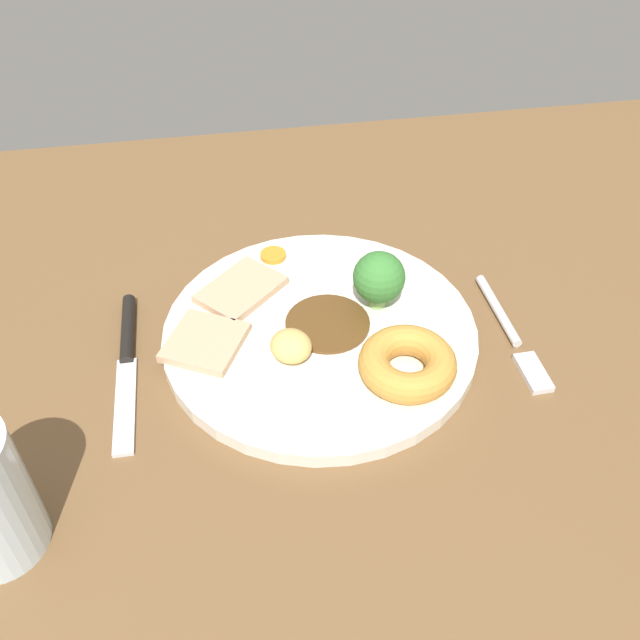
{
  "coord_description": "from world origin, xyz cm",
  "views": [
    {
      "loc": [
        8.57,
        44.92,
        49.86
      ],
      "look_at": [
        0.76,
        -1.4,
        6.0
      ],
      "focal_mm": 39.89,
      "sensor_mm": 36.0,
      "label": 1
    }
  ],
  "objects_px": {
    "dinner_plate": "(320,333)",
    "roast_potato_left": "(291,346)",
    "knife": "(127,355)",
    "meat_slice_main": "(241,290)",
    "carrot_coin_front": "(273,255)",
    "yorkshire_pudding": "(407,363)",
    "fork": "(512,334)",
    "meat_slice_under": "(205,342)",
    "broccoli_floret": "(379,278)"
  },
  "relations": [
    {
      "from": "carrot_coin_front",
      "to": "yorkshire_pudding",
      "type": "bearing_deg",
      "value": 117.24
    },
    {
      "from": "yorkshire_pudding",
      "to": "roast_potato_left",
      "type": "bearing_deg",
      "value": -21.4
    },
    {
      "from": "fork",
      "to": "roast_potato_left",
      "type": "bearing_deg",
      "value": -90.65
    },
    {
      "from": "dinner_plate",
      "to": "meat_slice_under",
      "type": "distance_m",
      "value": 0.11
    },
    {
      "from": "dinner_plate",
      "to": "carrot_coin_front",
      "type": "bearing_deg",
      "value": -75.07
    },
    {
      "from": "meat_slice_main",
      "to": "meat_slice_under",
      "type": "distance_m",
      "value": 0.08
    },
    {
      "from": "meat_slice_main",
      "to": "broccoli_floret",
      "type": "relative_size",
      "value": 1.35
    },
    {
      "from": "yorkshire_pudding",
      "to": "dinner_plate",
      "type": "bearing_deg",
      "value": -47.49
    },
    {
      "from": "dinner_plate",
      "to": "knife",
      "type": "distance_m",
      "value": 0.18
    },
    {
      "from": "carrot_coin_front",
      "to": "fork",
      "type": "xyz_separation_m",
      "value": [
        -0.21,
        0.14,
        -0.01
      ]
    },
    {
      "from": "dinner_plate",
      "to": "meat_slice_main",
      "type": "xyz_separation_m",
      "value": [
        0.07,
        -0.06,
        0.01
      ]
    },
    {
      "from": "fork",
      "to": "knife",
      "type": "distance_m",
      "value": 0.35
    },
    {
      "from": "roast_potato_left",
      "to": "carrot_coin_front",
      "type": "bearing_deg",
      "value": -90.46
    },
    {
      "from": "broccoli_floret",
      "to": "fork",
      "type": "height_order",
      "value": "broccoli_floret"
    },
    {
      "from": "roast_potato_left",
      "to": "carrot_coin_front",
      "type": "relative_size",
      "value": 1.42
    },
    {
      "from": "dinner_plate",
      "to": "meat_slice_under",
      "type": "bearing_deg",
      "value": 2.79
    },
    {
      "from": "meat_slice_under",
      "to": "fork",
      "type": "height_order",
      "value": "meat_slice_under"
    },
    {
      "from": "roast_potato_left",
      "to": "fork",
      "type": "bearing_deg",
      "value": -178.74
    },
    {
      "from": "meat_slice_under",
      "to": "carrot_coin_front",
      "type": "relative_size",
      "value": 2.48
    },
    {
      "from": "meat_slice_main",
      "to": "yorkshire_pudding",
      "type": "relative_size",
      "value": 0.94
    },
    {
      "from": "fork",
      "to": "knife",
      "type": "xyz_separation_m",
      "value": [
        0.35,
        -0.03,
        0.0
      ]
    },
    {
      "from": "meat_slice_under",
      "to": "fork",
      "type": "relative_size",
      "value": 0.42
    },
    {
      "from": "meat_slice_under",
      "to": "roast_potato_left",
      "type": "height_order",
      "value": "roast_potato_left"
    },
    {
      "from": "dinner_plate",
      "to": "roast_potato_left",
      "type": "height_order",
      "value": "roast_potato_left"
    },
    {
      "from": "fork",
      "to": "meat_slice_under",
      "type": "bearing_deg",
      "value": -96.48
    },
    {
      "from": "knife",
      "to": "meat_slice_main",
      "type": "bearing_deg",
      "value": 118.02
    },
    {
      "from": "dinner_plate",
      "to": "roast_potato_left",
      "type": "relative_size",
      "value": 7.73
    },
    {
      "from": "yorkshire_pudding",
      "to": "broccoli_floret",
      "type": "xyz_separation_m",
      "value": [
        0.0,
        -0.09,
        0.02
      ]
    },
    {
      "from": "dinner_plate",
      "to": "carrot_coin_front",
      "type": "distance_m",
      "value": 0.12
    },
    {
      "from": "meat_slice_main",
      "to": "dinner_plate",
      "type": "bearing_deg",
      "value": 137.49
    },
    {
      "from": "yorkshire_pudding",
      "to": "meat_slice_under",
      "type": "bearing_deg",
      "value": -20.84
    },
    {
      "from": "knife",
      "to": "roast_potato_left",
      "type": "bearing_deg",
      "value": 76.15
    },
    {
      "from": "roast_potato_left",
      "to": "fork",
      "type": "xyz_separation_m",
      "value": [
        -0.21,
        -0.0,
        -0.02
      ]
    },
    {
      "from": "yorkshire_pudding",
      "to": "carrot_coin_front",
      "type": "distance_m",
      "value": 0.2
    },
    {
      "from": "yorkshire_pudding",
      "to": "carrot_coin_front",
      "type": "relative_size",
      "value": 3.21
    },
    {
      "from": "meat_slice_under",
      "to": "yorkshire_pudding",
      "type": "height_order",
      "value": "yorkshire_pudding"
    },
    {
      "from": "roast_potato_left",
      "to": "knife",
      "type": "xyz_separation_m",
      "value": [
        0.14,
        -0.04,
        -0.02
      ]
    },
    {
      "from": "broccoli_floret",
      "to": "knife",
      "type": "height_order",
      "value": "broccoli_floret"
    },
    {
      "from": "roast_potato_left",
      "to": "fork",
      "type": "height_order",
      "value": "roast_potato_left"
    },
    {
      "from": "roast_potato_left",
      "to": "knife",
      "type": "bearing_deg",
      "value": -13.96
    },
    {
      "from": "meat_slice_under",
      "to": "yorkshire_pudding",
      "type": "distance_m",
      "value": 0.18
    },
    {
      "from": "yorkshire_pudding",
      "to": "fork",
      "type": "bearing_deg",
      "value": -159.79
    },
    {
      "from": "meat_slice_main",
      "to": "meat_slice_under",
      "type": "relative_size",
      "value": 1.21
    },
    {
      "from": "roast_potato_left",
      "to": "knife",
      "type": "distance_m",
      "value": 0.15
    },
    {
      "from": "meat_slice_under",
      "to": "broccoli_floret",
      "type": "distance_m",
      "value": 0.17
    },
    {
      "from": "meat_slice_main",
      "to": "meat_slice_under",
      "type": "bearing_deg",
      "value": 60.52
    },
    {
      "from": "dinner_plate",
      "to": "broccoli_floret",
      "type": "xyz_separation_m",
      "value": [
        -0.06,
        -0.02,
        0.04
      ]
    },
    {
      "from": "dinner_plate",
      "to": "meat_slice_main",
      "type": "bearing_deg",
      "value": -42.51
    },
    {
      "from": "meat_slice_under",
      "to": "broccoli_floret",
      "type": "height_order",
      "value": "broccoli_floret"
    },
    {
      "from": "carrot_coin_front",
      "to": "knife",
      "type": "height_order",
      "value": "carrot_coin_front"
    }
  ]
}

